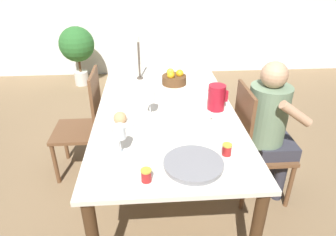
% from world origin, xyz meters
% --- Properties ---
extents(ground_plane, '(20.00, 20.00, 0.00)m').
position_xyz_m(ground_plane, '(0.00, 0.00, 0.00)').
color(ground_plane, '#7F6647').
extents(dining_table, '(1.03, 2.04, 0.78)m').
position_xyz_m(dining_table, '(0.00, 0.00, 0.69)').
color(dining_table, silver).
rests_on(dining_table, ground_plane).
extents(chair_person_side, '(0.42, 0.42, 0.97)m').
position_xyz_m(chair_person_side, '(0.70, -0.17, 0.50)').
color(chair_person_side, brown).
rests_on(chair_person_side, ground_plane).
extents(chair_opposite, '(0.42, 0.42, 0.97)m').
position_xyz_m(chair_opposite, '(-0.70, 0.25, 0.50)').
color(chair_opposite, brown).
rests_on(chair_opposite, ground_plane).
extents(person_seated, '(0.39, 0.41, 1.16)m').
position_xyz_m(person_seated, '(0.79, -0.18, 0.69)').
color(person_seated, '#33333D').
rests_on(person_seated, ground_plane).
extents(red_pitcher, '(0.16, 0.13, 0.19)m').
position_xyz_m(red_pitcher, '(0.38, -0.10, 0.87)').
color(red_pitcher, '#A31423').
rests_on(red_pitcher, dining_table).
extents(wine_glass_water, '(0.08, 0.08, 0.19)m').
position_xyz_m(wine_glass_water, '(-0.12, -0.15, 0.91)').
color(wine_glass_water, white).
rests_on(wine_glass_water, dining_table).
extents(wine_glass_juice, '(0.08, 0.08, 0.19)m').
position_xyz_m(wine_glass_juice, '(-0.30, -0.63, 0.91)').
color(wine_glass_juice, white).
rests_on(wine_glass_juice, dining_table).
extents(teacup_near_person, '(0.13, 0.13, 0.07)m').
position_xyz_m(teacup_near_person, '(0.27, -0.28, 0.80)').
color(teacup_near_person, silver).
rests_on(teacup_near_person, dining_table).
extents(serving_tray, '(0.34, 0.34, 0.03)m').
position_xyz_m(serving_tray, '(0.11, -0.78, 0.79)').
color(serving_tray, gray).
rests_on(serving_tray, dining_table).
extents(bread_plate, '(0.21, 0.21, 0.09)m').
position_xyz_m(bread_plate, '(-0.33, -0.27, 0.80)').
color(bread_plate, silver).
rests_on(bread_plate, dining_table).
extents(jam_jar_amber, '(0.06, 0.06, 0.07)m').
position_xyz_m(jam_jar_amber, '(-0.15, -0.89, 0.81)').
color(jam_jar_amber, '#A81E1E').
rests_on(jam_jar_amber, dining_table).
extents(jam_jar_red, '(0.06, 0.06, 0.07)m').
position_xyz_m(jam_jar_red, '(0.32, -0.69, 0.81)').
color(jam_jar_red, '#A81E1E').
rests_on(jam_jar_red, dining_table).
extents(fruit_bowl, '(0.22, 0.22, 0.13)m').
position_xyz_m(fruit_bowl, '(0.11, 0.44, 0.83)').
color(fruit_bowl, brown).
rests_on(fruit_bowl, dining_table).
extents(candlestick_tall, '(0.06, 0.06, 0.40)m').
position_xyz_m(candlestick_tall, '(-0.20, 0.59, 0.94)').
color(candlestick_tall, '#4C4238').
rests_on(candlestick_tall, dining_table).
extents(potted_plant, '(0.52, 0.52, 0.90)m').
position_xyz_m(potted_plant, '(-1.17, 2.44, 0.61)').
color(potted_plant, beige).
rests_on(potted_plant, ground_plane).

